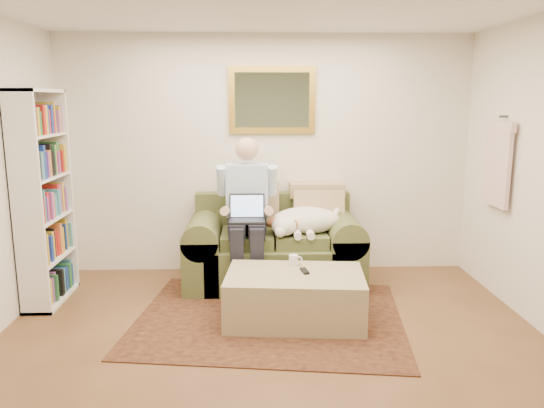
{
  "coord_description": "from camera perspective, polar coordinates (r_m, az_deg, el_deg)",
  "views": [
    {
      "loc": [
        -0.14,
        -3.34,
        1.9
      ],
      "look_at": [
        0.04,
        1.5,
        0.95
      ],
      "focal_mm": 35.0,
      "sensor_mm": 36.0,
      "label": 1
    }
  ],
  "objects": [
    {
      "name": "room_shell",
      "position": [
        3.74,
        0.09,
        1.87
      ],
      "size": [
        4.51,
        5.0,
        2.61
      ],
      "color": "brown",
      "rests_on": "ground"
    },
    {
      "name": "rug",
      "position": [
        4.81,
        -0.28,
        -12.08
      ],
      "size": [
        2.54,
        2.14,
        0.01
      ],
      "primitive_type": "cube",
      "rotation": [
        0.0,
        0.0,
        -0.13
      ],
      "color": "black",
      "rests_on": "room_shell"
    },
    {
      "name": "sofa",
      "position": [
        5.58,
        0.18,
        -5.4
      ],
      "size": [
        1.82,
        0.92,
        1.09
      ],
      "color": "#616837",
      "rests_on": "room_shell"
    },
    {
      "name": "seated_man",
      "position": [
        5.3,
        -2.7,
        -1.26
      ],
      "size": [
        0.6,
        0.86,
        1.53
      ],
      "primitive_type": null,
      "color": "#8CADD8",
      "rests_on": "sofa"
    },
    {
      "name": "laptop",
      "position": [
        5.23,
        -2.71,
        -1.03
      ],
      "size": [
        0.35,
        0.28,
        0.26
      ],
      "color": "black",
      "rests_on": "seated_man"
    },
    {
      "name": "sleeping_dog",
      "position": [
        5.42,
        3.67,
        -1.76
      ],
      "size": [
        0.75,
        0.47,
        0.28
      ],
      "primitive_type": null,
      "color": "white",
      "rests_on": "sofa"
    },
    {
      "name": "ottoman",
      "position": [
        4.69,
        2.47,
        -9.97
      ],
      "size": [
        1.24,
        0.86,
        0.43
      ],
      "primitive_type": "cube",
      "rotation": [
        0.0,
        0.0,
        -0.09
      ],
      "color": "tan",
      "rests_on": "room_shell"
    },
    {
      "name": "coffee_mug",
      "position": [
        4.81,
        2.33,
        -6.07
      ],
      "size": [
        0.08,
        0.08,
        0.1
      ],
      "primitive_type": "cylinder",
      "color": "white",
      "rests_on": "ottoman"
    },
    {
      "name": "tv_remote",
      "position": [
        4.66,
        3.53,
        -7.2
      ],
      "size": [
        0.07,
        0.16,
        0.02
      ],
      "primitive_type": "cube",
      "rotation": [
        0.0,
        0.0,
        0.17
      ],
      "color": "black",
      "rests_on": "ottoman"
    },
    {
      "name": "bookshelf",
      "position": [
        5.39,
        -23.37,
        0.58
      ],
      "size": [
        0.28,
        0.8,
        2.0
      ],
      "primitive_type": null,
      "color": "white",
      "rests_on": "room_shell"
    },
    {
      "name": "wall_mirror",
      "position": [
        5.81,
        0.0,
        11.12
      ],
      "size": [
        0.94,
        0.04,
        0.72
      ],
      "color": "gold",
      "rests_on": "room_shell"
    },
    {
      "name": "hanging_shirt",
      "position": [
        5.49,
        23.14,
        4.47
      ],
      "size": [
        0.06,
        0.52,
        0.9
      ],
      "primitive_type": null,
      "color": "beige",
      "rests_on": "room_shell"
    }
  ]
}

